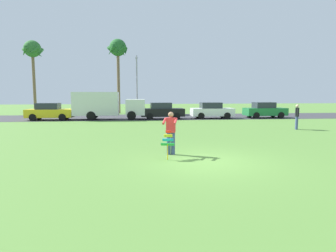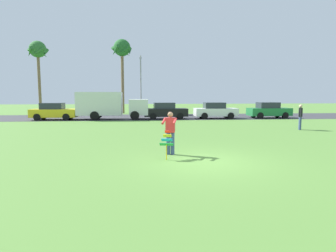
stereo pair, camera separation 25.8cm
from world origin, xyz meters
name	(u,v)px [view 1 (the left image)]	position (x,y,z in m)	size (l,w,h in m)	color
ground_plane	(205,161)	(0.00, 0.00, 0.00)	(120.00, 120.00, 0.00)	#568438
road_strip	(159,117)	(0.00, 20.33, 0.01)	(120.00, 8.00, 0.01)	#38383D
person_kite_flyer	(171,131)	(-1.10, 1.35, 0.95)	(0.67, 0.74, 1.73)	#384772
kite_held	(168,141)	(-1.31, 0.59, 0.69)	(0.53, 0.69, 1.06)	red
parked_car_yellow	(50,112)	(-10.48, 17.93, 0.77)	(4.23, 1.90, 1.60)	yellow
parked_truck_white_box	(105,105)	(-5.37, 17.93, 1.41)	(6.72, 2.16, 2.62)	silver
parked_car_black	(162,111)	(0.11, 17.93, 0.77)	(4.25, 1.94, 1.60)	black
parked_car_white	(212,111)	(5.12, 17.93, 0.77)	(4.21, 1.85, 1.60)	white
parked_car_green	(265,110)	(10.66, 17.93, 0.77)	(4.24, 1.91, 1.60)	#1E7238
palm_tree_left_near	(33,52)	(-15.27, 28.59, 7.67)	(2.58, 2.71, 9.14)	brown
palm_tree_right_near	(118,51)	(-4.54, 26.86, 7.74)	(2.58, 2.71, 9.22)	brown
streetlight_pole	(137,81)	(-2.26, 25.13, 4.00)	(0.24, 1.65, 7.00)	#9E9EA3
person_walker_near	(297,116)	(8.57, 8.54, 0.93)	(0.35, 0.53, 1.73)	#384772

